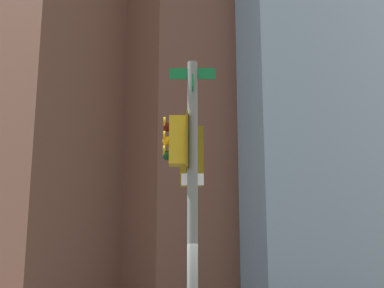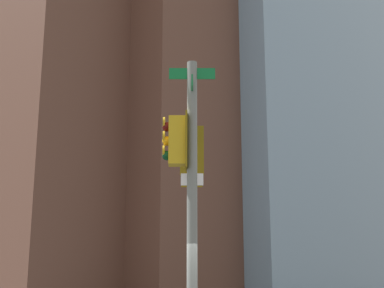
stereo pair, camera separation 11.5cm
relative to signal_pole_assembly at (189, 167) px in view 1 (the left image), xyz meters
The scene contains 3 objects.
signal_pole_assembly is the anchor object (origin of this frame).
building_brick_nearside 41.36m from the signal_pole_assembly, 38.35° to the right, with size 24.60×17.71×52.33m, color brown.
building_brick_midblock 37.47m from the signal_pole_assembly, 30.79° to the right, with size 18.51×19.62×47.08m, color brown.
Camera 1 is at (-7.82, 8.16, 1.76)m, focal length 53.08 mm.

